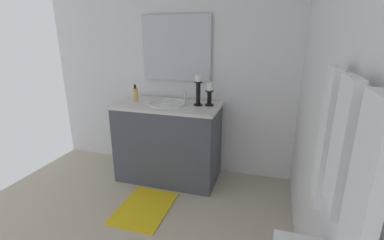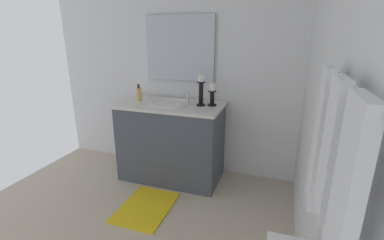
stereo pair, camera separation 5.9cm
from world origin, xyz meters
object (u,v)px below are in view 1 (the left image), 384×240
(vanity_cabinet, at_px, (169,141))
(bath_mat, at_px, (145,208))
(mirror, at_px, (176,48))
(towel_center, at_px, (341,147))
(towel_near_vanity, at_px, (325,139))
(candle_holder_tall, at_px, (209,94))
(towel_bar, at_px, (360,84))
(sink_basin, at_px, (168,107))
(candle_holder_short, at_px, (198,90))
(towel_near_corner, at_px, (360,211))
(soap_bottle, at_px, (135,95))

(vanity_cabinet, bearing_deg, bath_mat, 0.00)
(mirror, distance_m, towel_center, 2.36)
(mirror, bearing_deg, towel_near_vanity, 34.85)
(candle_holder_tall, distance_m, bath_mat, 1.25)
(bath_mat, bearing_deg, towel_bar, 48.70)
(sink_basin, bearing_deg, bath_mat, -0.09)
(towel_bar, distance_m, towel_center, 0.18)
(candle_holder_short, relative_size, towel_center, 0.76)
(towel_bar, xyz_separation_m, towel_near_corner, (0.23, -0.02, -0.24))
(candle_holder_short, bearing_deg, towel_near_vanity, 30.95)
(towel_center, distance_m, bath_mat, 2.05)
(towel_center, xyz_separation_m, towel_near_corner, (0.23, 0.00, -0.05))
(candle_holder_tall, distance_m, candle_holder_short, 0.12)
(sink_basin, relative_size, mirror, 0.53)
(candle_holder_tall, bearing_deg, towel_bar, 24.74)
(mirror, bearing_deg, vanity_cabinet, -0.01)
(soap_bottle, height_order, towel_near_corner, towel_near_corner)
(candle_holder_tall, bearing_deg, sink_basin, -81.22)
(candle_holder_short, bearing_deg, towel_near_corner, 24.64)
(vanity_cabinet, bearing_deg, soap_bottle, -90.79)
(towel_near_vanity, bearing_deg, towel_center, 0.00)
(candle_holder_short, xyz_separation_m, towel_near_vanity, (1.52, 0.91, 0.16))
(soap_bottle, relative_size, towel_center, 0.45)
(candle_holder_tall, relative_size, bath_mat, 0.38)
(sink_basin, bearing_deg, vanity_cabinet, -90.00)
(mirror, height_order, candle_holder_short, mirror)
(vanity_cabinet, bearing_deg, sink_basin, 90.00)
(candle_holder_tall, height_order, towel_bar, towel_bar)
(bath_mat, bearing_deg, towel_near_vanity, 54.96)
(candle_holder_tall, bearing_deg, towel_near_vanity, 27.41)
(towel_near_corner, bearing_deg, towel_bar, 175.60)
(towel_center, bearing_deg, towel_near_corner, 0.00)
(candle_holder_short, height_order, towel_center, towel_center)
(sink_basin, relative_size, towel_near_corner, 0.79)
(mirror, bearing_deg, candle_holder_short, 52.33)
(towel_bar, bearing_deg, bath_mat, -131.30)
(towel_bar, bearing_deg, candle_holder_short, -152.07)
(sink_basin, height_order, candle_holder_short, candle_holder_short)
(towel_bar, bearing_deg, sink_basin, -144.07)
(vanity_cabinet, bearing_deg, mirror, 179.99)
(sink_basin, xyz_separation_m, candle_holder_short, (-0.03, 0.32, 0.20))
(towel_near_vanity, bearing_deg, bath_mat, -125.04)
(soap_bottle, xyz_separation_m, towel_near_corner, (1.96, 1.60, 0.26))
(towel_near_vanity, bearing_deg, mirror, -145.15)
(soap_bottle, bearing_deg, candle_holder_tall, 94.38)
(towel_near_corner, bearing_deg, soap_bottle, -140.84)
(vanity_cabinet, height_order, towel_near_vanity, towel_near_vanity)
(candle_holder_short, height_order, soap_bottle, candle_holder_short)
(towel_near_vanity, distance_m, towel_center, 0.24)
(vanity_cabinet, bearing_deg, towel_center, 35.56)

